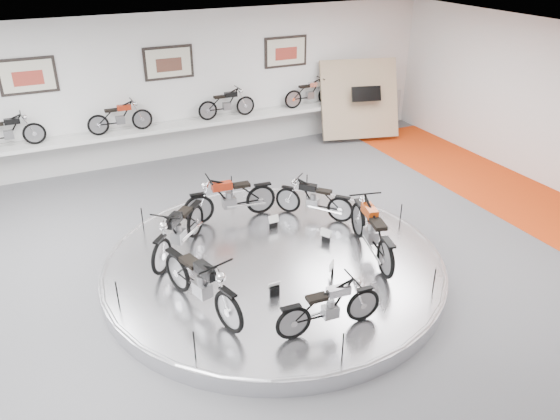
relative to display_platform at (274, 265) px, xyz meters
name	(u,v)px	position (x,y,z in m)	size (l,w,h in m)	color
floor	(281,280)	(0.00, -0.30, -0.15)	(16.00, 16.00, 0.00)	#555558
ceiling	(281,65)	(0.00, -0.30, 3.85)	(16.00, 16.00, 0.00)	white
wall_back	(171,88)	(0.00, 6.70, 1.85)	(16.00, 16.00, 0.00)	silver
orange_carpet_strip	(541,209)	(6.80, -0.30, -0.14)	(2.40, 12.60, 0.01)	#CA3A07
dado_band	(175,139)	(0.00, 6.68, 0.40)	(15.68, 0.04, 1.10)	#BCBCBA
display_platform	(274,265)	(0.00, 0.00, 0.00)	(6.40, 6.40, 0.30)	silver
platform_rim	(274,260)	(0.00, 0.00, 0.12)	(6.40, 6.40, 0.10)	#B2B2BA
shelf	(177,126)	(0.00, 6.40, 0.85)	(11.00, 0.55, 0.10)	silver
poster_left	(28,76)	(-3.50, 6.66, 2.55)	(1.35, 0.06, 0.88)	beige
poster_center	(169,63)	(0.00, 6.66, 2.55)	(1.35, 0.06, 0.88)	beige
poster_right	(286,52)	(3.50, 6.66, 2.55)	(1.35, 0.06, 0.88)	beige
display_panel	(359,99)	(5.60, 5.80, 1.10)	(2.40, 0.12, 2.40)	tan
shelf_bike_a	(9,134)	(-4.20, 6.40, 1.27)	(1.22, 0.42, 0.73)	black
shelf_bike_b	(120,119)	(-1.50, 6.40, 1.27)	(1.22, 0.42, 0.73)	maroon
shelf_bike_c	(227,105)	(1.50, 6.40, 1.27)	(1.22, 0.42, 0.73)	black
shelf_bike_d	(310,94)	(4.20, 6.40, 1.27)	(1.22, 0.42, 0.73)	silver
bike_a	(314,199)	(1.49, 1.17, 0.59)	(1.50, 0.53, 0.88)	black
bike_b	(230,197)	(-0.15, 1.88, 0.66)	(1.73, 0.61, 1.02)	maroon
bike_c	(179,230)	(-1.54, 0.95, 0.67)	(1.76, 0.62, 1.03)	black
bike_d	(201,282)	(-1.70, -0.91, 0.69)	(1.82, 0.64, 1.07)	black
bike_e	(329,306)	(-0.10, -2.23, 0.59)	(1.50, 0.53, 0.88)	silver
bike_f	(372,230)	(1.72, -0.67, 0.70)	(1.87, 0.66, 1.10)	#A9360B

